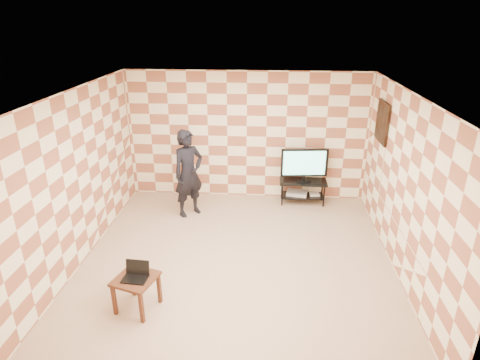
% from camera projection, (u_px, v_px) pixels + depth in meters
% --- Properties ---
extents(floor, '(5.00, 5.00, 0.00)m').
position_uv_depth(floor, '(237.00, 258.00, 6.61)').
color(floor, tan).
rests_on(floor, ground).
extents(wall_back, '(5.00, 0.02, 2.70)m').
position_uv_depth(wall_back, '(247.00, 136.00, 8.39)').
color(wall_back, '#FBEFC5').
rests_on(wall_back, ground).
extents(wall_front, '(5.00, 0.02, 2.70)m').
position_uv_depth(wall_front, '(216.00, 286.00, 3.79)').
color(wall_front, '#FBEFC5').
rests_on(wall_front, ground).
extents(wall_left, '(0.02, 5.00, 2.70)m').
position_uv_depth(wall_left, '(78.00, 178.00, 6.26)').
color(wall_left, '#FBEFC5').
rests_on(wall_left, ground).
extents(wall_right, '(0.02, 5.00, 2.70)m').
position_uv_depth(wall_right, '(405.00, 188.00, 5.92)').
color(wall_right, '#FBEFC5').
rests_on(wall_right, ground).
extents(ceiling, '(5.00, 5.00, 0.02)m').
position_uv_depth(ceiling, '(237.00, 94.00, 5.57)').
color(ceiling, white).
rests_on(ceiling, wall_back).
extents(wall_art, '(0.04, 0.72, 0.72)m').
position_uv_depth(wall_art, '(382.00, 122.00, 7.12)').
color(wall_art, black).
rests_on(wall_art, wall_right).
extents(tv_stand, '(0.98, 0.44, 0.50)m').
position_uv_depth(tv_stand, '(303.00, 187.00, 8.42)').
color(tv_stand, black).
rests_on(tv_stand, floor).
extents(tv, '(0.97, 0.21, 0.70)m').
position_uv_depth(tv, '(304.00, 163.00, 8.21)').
color(tv, black).
rests_on(tv, tv_stand).
extents(dvd_player, '(0.47, 0.37, 0.07)m').
position_uv_depth(dvd_player, '(297.00, 193.00, 8.51)').
color(dvd_player, silver).
rests_on(dvd_player, tv_stand).
extents(game_console, '(0.21, 0.16, 0.05)m').
position_uv_depth(game_console, '(315.00, 194.00, 8.47)').
color(game_console, silver).
rests_on(game_console, tv_stand).
extents(side_table, '(0.64, 0.64, 0.50)m').
position_uv_depth(side_table, '(136.00, 283.00, 5.34)').
color(side_table, '#351D0E').
rests_on(side_table, floor).
extents(laptop, '(0.34, 0.28, 0.22)m').
position_uv_depth(laptop, '(136.00, 274.00, 5.30)').
color(laptop, black).
rests_on(laptop, side_table).
extents(person, '(0.75, 0.73, 1.73)m').
position_uv_depth(person, '(188.00, 174.00, 7.76)').
color(person, black).
rests_on(person, floor).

